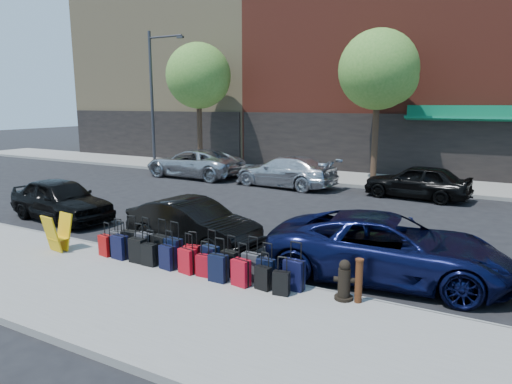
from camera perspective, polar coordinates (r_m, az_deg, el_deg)
The scene contains 41 objects.
ground at distance 14.90m, azimuth 3.24°, elevation -4.36°, with size 120.00×120.00×0.00m, color black.
sidewalk_near at distance 9.74m, azimuth -13.89°, elevation -12.77°, with size 60.00×4.00×0.15m, color gray.
sidewalk_far at distance 24.10m, azimuth 13.54°, elevation 1.48°, with size 60.00×4.00×0.15m, color gray.
curb_near at distance 11.19m, azimuth -6.82°, elevation -9.32°, with size 60.00×0.08×0.15m, color gray.
curb_far at distance 22.19m, azimuth 12.15°, elevation 0.74°, with size 60.00×0.08×0.15m, color gray.
building_left at distance 38.28m, azimuth -7.16°, elevation 17.02°, with size 15.00×12.12×16.00m.
building_center at distance 32.14m, azimuth 18.45°, elevation 21.33°, with size 17.00×12.85×20.00m.
tree_left at distance 27.63m, azimuth -6.96°, elevation 14.00°, with size 3.80×3.80×7.27m.
tree_center at distance 23.19m, azimuth 15.39°, elevation 14.28°, with size 3.80×3.80×7.27m.
streetlight at distance 28.88m, azimuth -12.61°, elevation 12.20°, with size 2.59×0.18×8.00m.
suitcase_front_0 at distance 12.41m, azimuth -16.94°, elevation -5.96°, with size 0.39×0.25×0.88m.
suitcase_front_1 at distance 12.03m, azimuth -15.40°, elevation -6.18°, with size 0.45×0.28×1.03m.
suitcase_front_2 at distance 11.70m, azimuth -13.78°, elevation -6.56°, with size 0.46×0.30×1.04m.
suitcase_front_3 at distance 11.37m, azimuth -11.83°, elevation -6.96°, with size 0.47×0.30×1.06m.
suitcase_front_4 at distance 11.10m, azimuth -10.31°, elevation -7.36°, with size 0.46×0.28×1.06m.
suitcase_front_5 at distance 10.89m, azimuth -7.99°, elevation -7.99°, with size 0.39×0.26×0.87m.
suitcase_front_6 at distance 10.58m, azimuth -5.74°, elevation -8.31°, with size 0.44×0.30×0.98m.
suitcase_front_7 at distance 10.31m, azimuth -3.27°, elevation -8.90°, with size 0.41×0.26×0.92m.
suitcase_front_8 at distance 10.07m, azimuth -0.57°, elevation -9.30°, with size 0.42×0.25×0.97m.
suitcase_front_9 at distance 9.84m, azimuth 1.24°, elevation -9.92°, with size 0.38×0.22×0.91m.
suitcase_front_10 at distance 9.60m, azimuth 4.77°, elevation -10.28°, with size 0.44×0.26×1.02m.
suitcase_back_0 at distance 12.22m, azimuth -18.27°, elevation -6.36°, with size 0.39×0.26×0.86m.
suitcase_back_1 at distance 11.87m, azimuth -16.68°, elevation -6.61°, with size 0.41×0.25×0.95m.
suitcase_back_2 at distance 11.49m, azimuth -14.56°, elevation -7.07°, with size 0.41×0.24×0.96m.
suitcase_back_3 at distance 11.22m, azimuth -13.17°, elevation -7.61°, with size 0.36×0.21×0.86m.
suitcase_back_4 at distance 10.90m, azimuth -10.98°, elevation -8.00°, with size 0.41×0.28×0.91m.
suitcase_back_5 at distance 10.57m, azimuth -8.60°, elevation -8.50°, with size 0.42×0.29×0.92m.
suitcase_back_6 at distance 10.35m, azimuth -6.52°, elevation -9.11°, with size 0.34×0.21×0.80m.
suitcase_back_7 at distance 10.03m, azimuth -4.74°, elevation -9.45°, with size 0.40×0.23×0.96m.
suitcase_back_8 at distance 9.78m, azimuth -1.89°, elevation -10.03°, with size 0.42×0.28×0.92m.
suitcase_back_9 at distance 9.61m, azimuth 0.92°, elevation -10.68°, with size 0.36×0.24×0.79m.
suitcase_back_10 at distance 9.37m, azimuth 3.19°, elevation -11.29°, with size 0.35×0.24×0.79m.
fire_hydrant at distance 9.26m, azimuth 10.96°, elevation -10.89°, with size 0.42×0.37×0.81m.
bollard at distance 9.16m, azimuth 12.73°, elevation -10.69°, with size 0.16×0.16×0.88m.
display_rack at distance 12.98m, azimuth -23.53°, elevation -4.74°, with size 0.61×0.66×0.97m.
car_near_0 at distance 16.90m, azimuth -23.18°, elevation -0.87°, with size 1.71×4.25×1.45m, color black.
car_near_1 at distance 12.82m, azimuth -7.87°, elevation -3.93°, with size 1.40×4.02×1.33m, color black.
car_near_2 at distance 10.81m, azimuth 16.16°, elevation -6.70°, with size 2.46×5.33×1.48m, color #0D113A.
car_far_0 at distance 24.96m, azimuth -7.78°, elevation 3.60°, with size 2.52×5.47×1.52m, color #B5B6BC.
car_far_1 at distance 21.86m, azimuth 3.66°, elevation 2.58°, with size 2.08×5.12×1.48m, color silver.
car_far_2 at distance 20.24m, azimuth 19.48°, elevation 1.24°, with size 1.72×4.27×1.45m, color black.
Camera 1 is at (6.15, -12.98, 3.96)m, focal length 32.00 mm.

